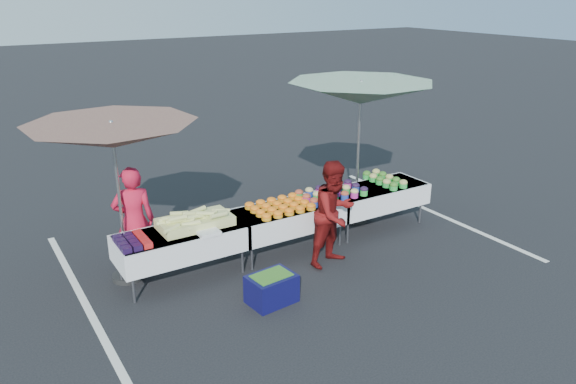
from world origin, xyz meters
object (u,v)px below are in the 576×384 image
umbrella_left (112,136)px  umbrella_right (361,94)px  table_right (375,196)px  customer (335,214)px  table_center (288,217)px  storage_bin (272,288)px  table_left (181,242)px  vendor (134,221)px

umbrella_left → umbrella_right: bearing=-0.2°
table_right → customer: size_ratio=1.13×
table_center → customer: (0.36, -0.75, 0.24)m
umbrella_left → storage_bin: 2.94m
table_right → umbrella_left: 4.59m
customer → umbrella_left: size_ratio=0.57×
table_center → storage_bin: (-1.03, -1.25, -0.37)m
table_left → table_right: 3.60m
table_left → umbrella_left: (-0.70, 0.42, 1.56)m
vendor → umbrella_right: size_ratio=0.50×
table_center → umbrella_right: 2.46m
table_right → storage_bin: (-2.83, -1.25, -0.37)m
vendor → umbrella_right: umbrella_right is taller
vendor → storage_bin: (1.26, -1.80, -0.61)m
table_center → customer: customer is taller
umbrella_left → table_center: bearing=-9.4°
umbrella_right → table_right: bearing=-75.3°
table_left → customer: bearing=-19.2°
table_left → storage_bin: size_ratio=2.81×
umbrella_left → vendor: bearing=32.9°
customer → storage_bin: customer is taller
vendor → umbrella_left: (-0.21, -0.13, 1.32)m
table_center → storage_bin: bearing=-129.6°
vendor → storage_bin: size_ratio=2.48×
table_left → storage_bin: (0.77, -1.25, -0.37)m
umbrella_right → storage_bin: umbrella_right is taller
table_right → storage_bin: 3.12m
table_center → umbrella_left: (-2.50, 0.42, 1.56)m
umbrella_right → storage_bin: (-2.73, -1.65, -2.11)m
umbrella_right → table_left: bearing=-173.5°
table_left → table_center: 1.80m
table_left → umbrella_left: 1.76m
table_right → umbrella_left: umbrella_left is taller
table_left → umbrella_right: 3.92m
table_center → table_right: size_ratio=1.00×
table_right → table_center: bearing=180.0°
vendor → customer: size_ratio=1.00×
vendor → customer: 2.95m
customer → table_center: bearing=102.9°
table_right → umbrella_right: 1.78m
vendor → storage_bin: bearing=139.1°
customer → umbrella_right: 2.31m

